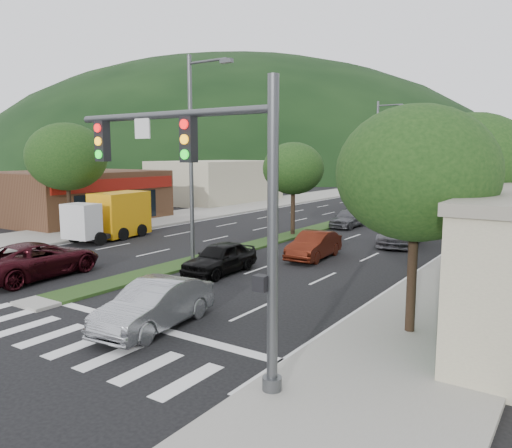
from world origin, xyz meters
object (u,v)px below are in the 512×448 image
Objects in this scene: tree_l_a at (67,157)px; streetlight_near at (194,150)px; tree_r_c at (501,165)px; car_queue_e at (348,218)px; tree_med_near at (293,169)px; car_queue_d at (468,219)px; car_queue_a at (220,258)px; car_queue_b at (400,233)px; tree_r_a at (416,173)px; box_truck at (112,217)px; car_queue_c at (314,245)px; motorhome at (478,200)px; streetlight_mid at (379,152)px; traffic_signal at (214,186)px; tree_r_b at (473,162)px; sedan_silver at (155,305)px; suv_maroon at (37,259)px; car_queue_f at (476,205)px; tree_med_far at (413,157)px.

streetlight_near reaches higher than tree_l_a.
tree_r_c reaches higher than car_queue_e.
tree_r_c is 12.17m from tree_med_near.
car_queue_e is (-7.33, -5.00, 0.06)m from car_queue_d.
car_queue_b is at bearing 67.53° from car_queue_a.
tree_r_a is 1.02× the size of tree_r_c.
box_truck is at bearing -160.95° from car_queue_b.
car_queue_c is 13.64m from box_truck.
streetlight_near is at bearing -108.07° from motorhome.
streetlight_mid is 1.63× the size of box_truck.
streetlight_near reaches higher than car_queue_e.
streetlight_mid is at bearing 97.32° from car_queue_e.
streetlight_mid is (-11.79, 29.00, 0.76)m from tree_r_a.
traffic_signal is 1.65× the size of car_queue_c.
tree_r_b is 1.07× the size of tree_r_c.
sedan_silver is 9.16m from suv_maroon.
tree_r_b reaches higher than tree_r_c.
tree_l_a is 12.64m from suv_maroon.
motorhome is at bearing -138.79° from box_truck.
tree_r_a is at bearing -49.40° from tree_med_near.
traffic_signal reaches higher than tree_r_c.
streetlight_mid is at bearing 98.02° from car_queue_c.
tree_r_b is (2.97, 13.54, 0.39)m from traffic_signal.
tree_med_near is 0.60× the size of streetlight_mid.
car_queue_b is at bearing 65.45° from car_queue_c.
traffic_signal is at bearing -73.90° from car_queue_e.
sedan_silver is (17.73, -9.78, -4.44)m from tree_l_a.
streetlight_mid is 31.62m from suv_maroon.
tree_med_near is 0.65× the size of motorhome.
traffic_signal reaches higher than tree_r_a.
car_queue_e is 0.87× the size of car_queue_f.
car_queue_d is at bearing 67.31° from streetlight_near.
car_queue_f is at bearing 79.98° from car_queue_c.
motorhome is at bearing -13.34° from streetlight_mid.
car_queue_b is 0.53× the size of motorhome.
tree_r_b is at bearing -5.86° from car_queue_c.
tree_r_c is at bearing 22.20° from tree_l_a.
sedan_silver is at bearing 155.13° from traffic_signal.
tree_r_a is 16.39m from suv_maroon.
traffic_signal is 1.24× the size of suv_maroon.
box_truck is 27.13m from motorhome.
sedan_silver is (5.02, -7.78, -4.84)m from streetlight_near.
car_queue_b is (4.45, 11.62, 0.00)m from car_queue_a.
car_queue_e is at bearing 132.06° from tree_r_b.
sedan_silver reaches higher than car_queue_a.
tree_l_a is 5.21m from box_truck.
tree_med_far is at bearing 90.06° from sedan_silver.
tree_r_a is at bearing -73.30° from tree_med_far.
tree_med_near reaches higher than suv_maroon.
car_queue_a is (2.28, -25.99, -4.87)m from streetlight_mid.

